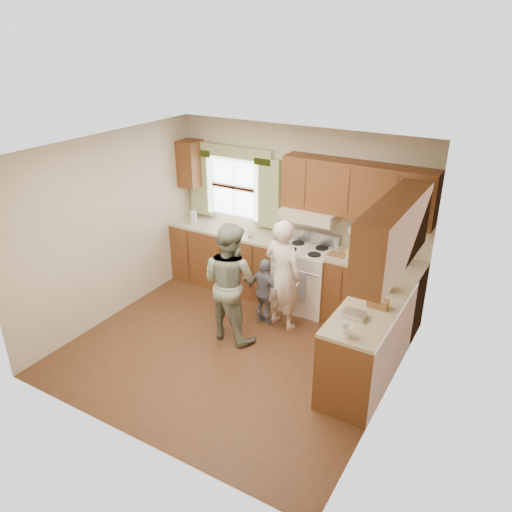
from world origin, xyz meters
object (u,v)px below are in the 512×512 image
Objects in this scene: child at (265,292)px; woman_left at (283,275)px; stove at (305,277)px; woman_right at (230,282)px.

woman_left is at bearing -152.78° from child.
woman_left reaches higher than child.
stove is 1.32m from woman_right.
woman_right is 0.63m from child.
stove is at bearing -105.91° from woman_right.
child is (0.23, 0.49, -0.31)m from woman_right.
stove is 0.68× the size of woman_right.
child is at bearing -108.36° from woman_right.
woman_right is (-0.49, -1.18, 0.32)m from stove.
woman_right is 1.66× the size of child.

